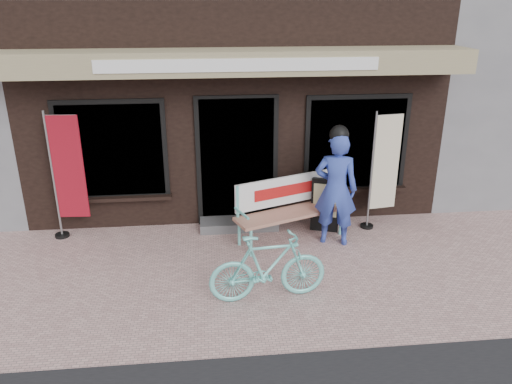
{
  "coord_description": "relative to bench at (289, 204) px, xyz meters",
  "views": [
    {
      "loc": [
        -0.5,
        -5.87,
        3.63
      ],
      "look_at": [
        0.18,
        0.7,
        1.05
      ],
      "focal_mm": 35.0,
      "sensor_mm": 36.0,
      "label": 1
    }
  ],
  "objects": [
    {
      "name": "bench",
      "position": [
        0.0,
        0.0,
        0.0
      ],
      "size": [
        1.88,
        1.1,
        1.0
      ],
      "rotation": [
        0.0,
        0.0,
        0.37
      ],
      "color": "#6ED6CF",
      "rests_on": "ground"
    },
    {
      "name": "storefront",
      "position": [
        -0.76,
        3.64,
        2.41
      ],
      "size": [
        7.0,
        6.77,
        6.0
      ],
      "color": "black",
      "rests_on": "ground"
    },
    {
      "name": "person",
      "position": [
        0.69,
        -0.24,
        0.35
      ],
      "size": [
        0.75,
        0.6,
        1.9
      ],
      "rotation": [
        0.0,
        0.0,
        -0.3
      ],
      "color": "#3146A9",
      "rests_on": "ground"
    },
    {
      "name": "ground",
      "position": [
        -0.76,
        -1.32,
        -0.59
      ],
      "size": [
        70.0,
        70.0,
        0.0
      ],
      "primitive_type": "plane",
      "color": "#C19893",
      "rests_on": "ground"
    },
    {
      "name": "nobori_red",
      "position": [
        -3.44,
        0.38,
        0.48
      ],
      "size": [
        0.61,
        0.24,
        2.07
      ],
      "rotation": [
        0.0,
        0.0,
        -0.06
      ],
      "color": "gray",
      "rests_on": "ground"
    },
    {
      "name": "nobori_cream",
      "position": [
        1.59,
        0.26,
        0.44
      ],
      "size": [
        0.59,
        0.25,
        1.99
      ],
      "rotation": [
        0.0,
        0.0,
        0.15
      ],
      "color": "gray",
      "rests_on": "ground"
    },
    {
      "name": "menu_stand",
      "position": [
        0.64,
        0.18,
        -0.12
      ],
      "size": [
        0.46,
        0.24,
        0.91
      ],
      "rotation": [
        0.0,
        0.0,
        -0.35
      ],
      "color": "black",
      "rests_on": "ground"
    },
    {
      "name": "bicycle",
      "position": [
        -0.54,
        -1.72,
        -0.13
      ],
      "size": [
        1.54,
        0.57,
        0.91
      ],
      "primitive_type": "imported",
      "rotation": [
        0.0,
        0.0,
        1.66
      ],
      "color": "#6ED6CF",
      "rests_on": "ground"
    }
  ]
}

